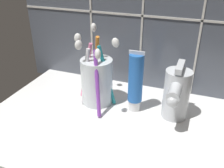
# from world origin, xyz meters

# --- Properties ---
(sink_counter) EXTENTS (0.57, 0.39, 0.02)m
(sink_counter) POSITION_xyz_m (0.00, 0.00, 0.01)
(sink_counter) COLOR white
(sink_counter) RESTS_ON ground
(toothbrush_cup) EXTENTS (0.12, 0.14, 0.19)m
(toothbrush_cup) POSITION_xyz_m (-0.06, 0.07, 0.08)
(toothbrush_cup) COLOR silver
(toothbrush_cup) RESTS_ON sink_counter
(toothpaste_tube) EXTENTS (0.04, 0.03, 0.15)m
(toothpaste_tube) POSITION_xyz_m (0.04, 0.07, 0.09)
(toothpaste_tube) COLOR white
(toothpaste_tube) RESTS_ON sink_counter
(sink_faucet) EXTENTS (0.06, 0.12, 0.13)m
(sink_faucet) POSITION_xyz_m (0.13, 0.06, 0.08)
(sink_faucet) COLOR silver
(sink_faucet) RESTS_ON sink_counter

